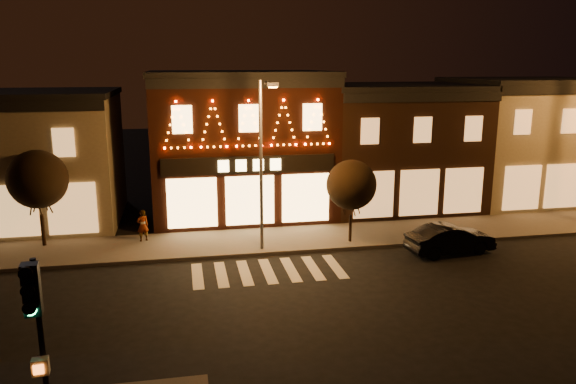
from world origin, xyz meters
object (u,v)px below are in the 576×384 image
object	(u,v)px
streetlamp_mid	(263,153)
dark_sedan	(450,239)
traffic_signal_near	(37,326)
pedestrian	(143,225)

from	to	relation	value
streetlamp_mid	dark_sedan	xyz separation A→B (m)	(8.59, -1.69, -4.07)
traffic_signal_near	pedestrian	distance (m)	16.28
streetlamp_mid	dark_sedan	bearing A→B (deg)	0.64
dark_sedan	pedestrian	xyz separation A→B (m)	(-14.23, 4.21, 0.25)
dark_sedan	traffic_signal_near	bearing A→B (deg)	120.72
traffic_signal_near	dark_sedan	distance (m)	19.53
dark_sedan	pedestrian	world-z (taller)	pedestrian
traffic_signal_near	pedestrian	size ratio (longest dim) A/B	3.03
streetlamp_mid	dark_sedan	distance (m)	9.66
traffic_signal_near	dark_sedan	size ratio (longest dim) A/B	1.14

